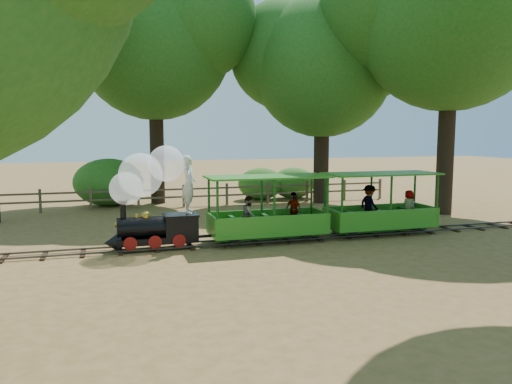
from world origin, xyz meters
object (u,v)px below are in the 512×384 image
object	(u,v)px
carriage_rear	(380,210)
carriage_front	(268,217)
locomotive	(151,190)
fence	(206,193)

from	to	relation	value
carriage_rear	carriage_front	bearing A→B (deg)	-179.38
locomotive	carriage_rear	world-z (taller)	locomotive
fence	carriage_front	bearing A→B (deg)	-87.17
carriage_rear	locomotive	bearing A→B (deg)	179.60
carriage_rear	fence	xyz separation A→B (m)	(-4.29, 7.97, -0.23)
carriage_front	carriage_rear	distance (m)	3.90
carriage_front	fence	size ratio (longest dim) A/B	0.21
carriage_front	fence	bearing A→B (deg)	92.83
carriage_front	carriage_rear	world-z (taller)	same
locomotive	carriage_front	xyz separation A→B (m)	(3.51, -0.09, -0.93)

